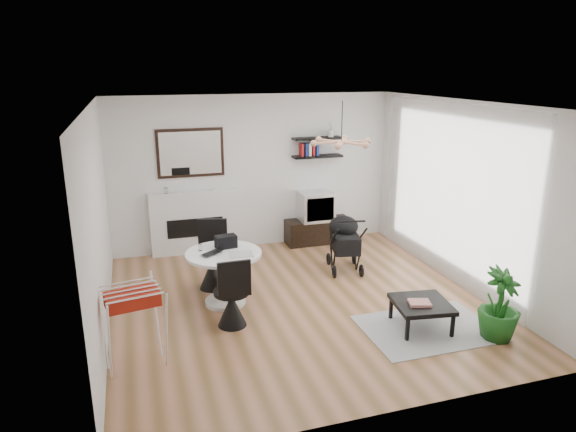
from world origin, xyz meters
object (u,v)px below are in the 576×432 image
object	(u,v)px
coffee_table	(422,305)
potted_plant	(500,305)
fireplace	(194,215)
crt_tv	(316,206)
tv_console	(318,231)
drying_rack	(134,326)
stroller	(345,245)
dining_table	(224,270)

from	to	relation	value
coffee_table	potted_plant	size ratio (longest dim) A/B	0.86
fireplace	crt_tv	distance (m)	2.18
tv_console	potted_plant	world-z (taller)	potted_plant
crt_tv	potted_plant	size ratio (longest dim) A/B	0.68
drying_rack	coffee_table	size ratio (longest dim) A/B	1.23
coffee_table	stroller	bearing A→B (deg)	93.76
dining_table	drying_rack	size ratio (longest dim) A/B	1.11
crt_tv	potted_plant	bearing A→B (deg)	-77.24
crt_tv	stroller	world-z (taller)	crt_tv
stroller	dining_table	bearing A→B (deg)	-149.31
tv_console	crt_tv	size ratio (longest dim) A/B	1.98
fireplace	coffee_table	world-z (taller)	fireplace
drying_rack	coffee_table	distance (m)	3.41
crt_tv	coffee_table	bearing A→B (deg)	-87.58
crt_tv	dining_table	size ratio (longest dim) A/B	0.58
stroller	tv_console	bearing A→B (deg)	100.27
dining_table	drying_rack	xyz separation A→B (m)	(-1.20, -1.25, -0.01)
tv_console	crt_tv	bearing A→B (deg)	-176.41
stroller	potted_plant	distance (m)	2.73
crt_tv	dining_table	world-z (taller)	crt_tv
fireplace	potted_plant	xyz separation A→B (m)	(3.06, -4.06, -0.25)
crt_tv	potted_plant	world-z (taller)	crt_tv
drying_rack	crt_tv	bearing A→B (deg)	34.49
stroller	coffee_table	xyz separation A→B (m)	(0.14, -2.09, -0.10)
stroller	crt_tv	bearing A→B (deg)	102.53
drying_rack	stroller	world-z (taller)	stroller
fireplace	crt_tv	xyz separation A→B (m)	(2.18, -0.14, 0.02)
drying_rack	potted_plant	distance (m)	4.19
coffee_table	potted_plant	world-z (taller)	potted_plant
dining_table	potted_plant	xyz separation A→B (m)	(2.94, -1.89, -0.06)
dining_table	potted_plant	distance (m)	3.50
crt_tv	dining_table	xyz separation A→B (m)	(-2.06, -2.02, -0.21)
tv_console	crt_tv	distance (m)	0.49
dining_table	stroller	distance (m)	2.18
coffee_table	potted_plant	xyz separation A→B (m)	(0.74, -0.49, 0.13)
fireplace	tv_console	distance (m)	2.28
dining_table	coffee_table	size ratio (longest dim) A/B	1.36
fireplace	tv_console	world-z (taller)	fireplace
tv_console	drying_rack	distance (m)	4.66
tv_console	coffee_table	world-z (taller)	tv_console
drying_rack	dining_table	bearing A→B (deg)	35.52
fireplace	coffee_table	size ratio (longest dim) A/B	2.87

